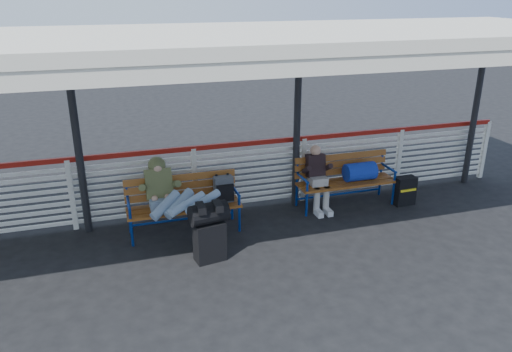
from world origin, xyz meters
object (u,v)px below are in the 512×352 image
object	(u,v)px
luggage_stack	(209,230)
bench_right	(352,174)
companion_person	(318,177)
traveler_man	(177,199)
bench_left	(193,197)
suitcase_side	(405,191)

from	to	relation	value
luggage_stack	bench_right	xyz separation A→B (m)	(2.88, 1.22, 0.10)
companion_person	traveler_man	bearing A→B (deg)	-168.54
bench_left	companion_person	xyz separation A→B (m)	(2.24, 0.17, 0.01)
bench_left	traveler_man	size ratio (longest dim) A/B	1.10
bench_left	traveler_man	bearing A→B (deg)	-131.78
luggage_stack	suitcase_side	size ratio (longest dim) A/B	1.70
luggage_stack	bench_left	distance (m)	1.04
bench_left	companion_person	distance (m)	2.25
traveler_man	companion_person	bearing A→B (deg)	11.46
luggage_stack	bench_left	xyz separation A→B (m)	(-0.03, 1.04, 0.09)
traveler_man	companion_person	xyz separation A→B (m)	(2.56, 0.52, -0.14)
traveler_man	suitcase_side	xyz separation A→B (m)	(4.16, 0.22, -0.47)
bench_right	companion_person	size ratio (longest dim) A/B	1.57
companion_person	suitcase_side	size ratio (longest dim) A/B	2.17
bench_left	companion_person	size ratio (longest dim) A/B	1.57
bench_right	suitcase_side	size ratio (longest dim) A/B	3.42
bench_right	suitcase_side	distance (m)	1.03
bench_right	companion_person	xyz separation A→B (m)	(-0.67, -0.01, 0.01)
bench_right	suitcase_side	world-z (taller)	bench_right
suitcase_side	companion_person	bearing A→B (deg)	167.08
traveler_man	bench_left	bearing A→B (deg)	48.22
traveler_man	suitcase_side	bearing A→B (deg)	3.04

